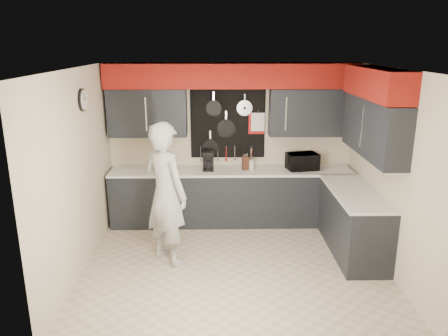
{
  "coord_description": "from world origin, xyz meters",
  "views": [
    {
      "loc": [
        -0.24,
        -5.33,
        2.9
      ],
      "look_at": [
        -0.13,
        0.5,
        1.22
      ],
      "focal_mm": 35.0,
      "sensor_mm": 36.0,
      "label": 1
    }
  ],
  "objects_px": {
    "utensil_crock": "(251,164)",
    "coffee_maker": "(208,160)",
    "microwave": "(302,161)",
    "person": "(166,194)",
    "knife_block": "(245,163)"
  },
  "relations": [
    {
      "from": "microwave",
      "to": "knife_block",
      "type": "xyz_separation_m",
      "value": [
        -0.92,
        0.0,
        -0.03
      ]
    },
    {
      "from": "utensil_crock",
      "to": "person",
      "type": "bearing_deg",
      "value": -132.58
    },
    {
      "from": "microwave",
      "to": "person",
      "type": "xyz_separation_m",
      "value": [
        -2.06,
        -1.29,
        -0.08
      ]
    },
    {
      "from": "microwave",
      "to": "knife_block",
      "type": "height_order",
      "value": "microwave"
    },
    {
      "from": "knife_block",
      "to": "coffee_maker",
      "type": "xyz_separation_m",
      "value": [
        -0.6,
        -0.0,
        0.06
      ]
    },
    {
      "from": "utensil_crock",
      "to": "coffee_maker",
      "type": "relative_size",
      "value": 0.49
    },
    {
      "from": "utensil_crock",
      "to": "person",
      "type": "distance_m",
      "value": 1.82
    },
    {
      "from": "microwave",
      "to": "coffee_maker",
      "type": "bearing_deg",
      "value": 168.02
    },
    {
      "from": "knife_block",
      "to": "person",
      "type": "bearing_deg",
      "value": -143.66
    },
    {
      "from": "microwave",
      "to": "person",
      "type": "relative_size",
      "value": 0.25
    },
    {
      "from": "utensil_crock",
      "to": "person",
      "type": "height_order",
      "value": "person"
    },
    {
      "from": "microwave",
      "to": "utensil_crock",
      "type": "bearing_deg",
      "value": 164.44
    },
    {
      "from": "knife_block",
      "to": "utensil_crock",
      "type": "xyz_separation_m",
      "value": [
        0.09,
        0.05,
        -0.03
      ]
    },
    {
      "from": "coffee_maker",
      "to": "person",
      "type": "relative_size",
      "value": 0.16
    },
    {
      "from": "microwave",
      "to": "coffee_maker",
      "type": "relative_size",
      "value": 1.54
    }
  ]
}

